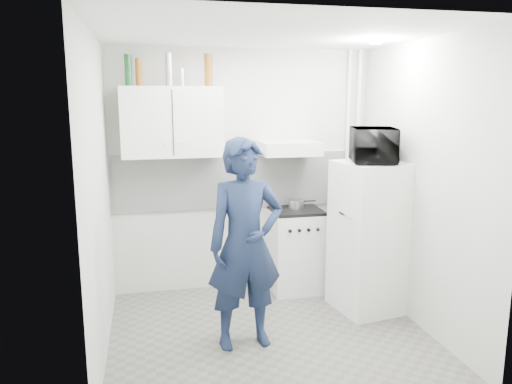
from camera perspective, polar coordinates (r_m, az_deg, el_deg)
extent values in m
plane|color=#515146|center=(4.66, 1.55, -15.96)|extent=(2.80, 2.80, 0.00)
plane|color=white|center=(4.18, 1.74, 17.71)|extent=(2.80, 2.80, 0.00)
plane|color=silver|center=(5.43, -1.59, 2.38)|extent=(2.80, 0.00, 2.80)
plane|color=silver|center=(4.12, -17.58, -0.85)|extent=(0.00, 2.60, 2.60)
plane|color=silver|center=(4.77, 18.19, 0.64)|extent=(0.00, 2.60, 2.60)
imported|color=#16213B|center=(4.18, -1.21, -5.99)|extent=(0.69, 0.49, 1.78)
cube|color=white|center=(5.52, 4.54, -6.70)|extent=(0.55, 0.55, 0.88)
cube|color=white|center=(5.05, 12.85, -5.02)|extent=(0.71, 0.71, 1.48)
cube|color=black|center=(5.40, 4.61, -2.10)|extent=(0.53, 0.53, 0.03)
cylinder|color=silver|center=(5.42, 4.60, -1.38)|extent=(0.16, 0.16, 0.09)
imported|color=black|center=(4.89, 13.30, 5.25)|extent=(0.68, 0.55, 0.33)
cylinder|color=#144C1E|center=(5.11, -14.39, 13.33)|extent=(0.07, 0.07, 0.30)
cylinder|color=brown|center=(5.11, -13.23, 13.18)|extent=(0.07, 0.07, 0.26)
cylinder|color=silver|center=(5.12, -9.91, 13.61)|extent=(0.07, 0.07, 0.32)
cylinder|color=silver|center=(5.12, -8.54, 12.83)|extent=(0.07, 0.07, 0.17)
cylinder|color=brown|center=(5.15, -5.46, 13.70)|extent=(0.08, 0.08, 0.32)
cube|color=white|center=(5.12, -9.59, 7.90)|extent=(1.00, 0.35, 0.70)
cube|color=white|center=(5.26, 3.75, 5.05)|extent=(0.60, 0.50, 0.14)
cube|color=white|center=(5.44, -1.55, 1.32)|extent=(2.74, 0.03, 0.60)
cylinder|color=white|center=(5.75, 11.41, 2.64)|extent=(0.05, 0.05, 2.60)
cylinder|color=white|center=(5.70, 10.31, 2.61)|extent=(0.04, 0.04, 2.60)
cylinder|color=white|center=(4.71, 13.48, 16.29)|extent=(0.10, 0.10, 0.02)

